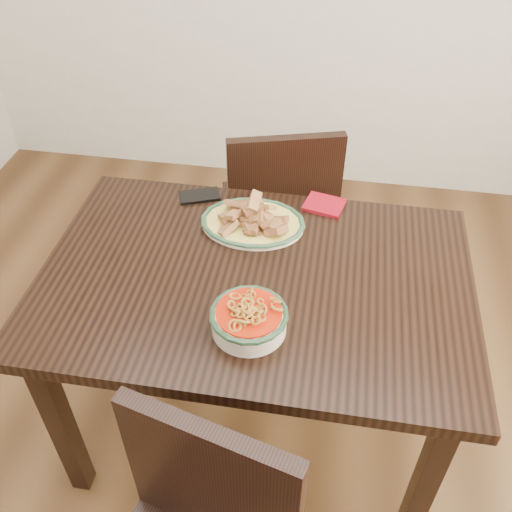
% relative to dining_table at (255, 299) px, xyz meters
% --- Properties ---
extents(floor, '(3.50, 3.50, 0.00)m').
position_rel_dining_table_xyz_m(floor, '(-0.04, -0.09, -0.66)').
color(floor, '#3E2713').
rests_on(floor, ground).
extents(dining_table, '(1.25, 0.83, 0.75)m').
position_rel_dining_table_xyz_m(dining_table, '(0.00, 0.00, 0.00)').
color(dining_table, black).
rests_on(dining_table, ground).
extents(chair_far, '(0.52, 0.52, 0.89)m').
position_rel_dining_table_xyz_m(chair_far, '(-0.01, 0.65, -0.16)').
color(chair_far, black).
rests_on(chair_far, ground).
extents(fish_plate, '(0.33, 0.25, 0.11)m').
position_rel_dining_table_xyz_m(fish_plate, '(-0.05, 0.23, 0.14)').
color(fish_plate, beige).
rests_on(fish_plate, dining_table).
extents(noodle_bowl, '(0.21, 0.21, 0.08)m').
position_rel_dining_table_xyz_m(noodle_bowl, '(0.02, -0.20, 0.14)').
color(noodle_bowl, beige).
rests_on(noodle_bowl, dining_table).
extents(smartphone, '(0.15, 0.12, 0.01)m').
position_rel_dining_table_xyz_m(smartphone, '(-0.25, 0.35, 0.10)').
color(smartphone, black).
rests_on(smartphone, dining_table).
extents(napkin, '(0.14, 0.13, 0.01)m').
position_rel_dining_table_xyz_m(napkin, '(0.17, 0.37, 0.10)').
color(napkin, maroon).
rests_on(napkin, dining_table).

